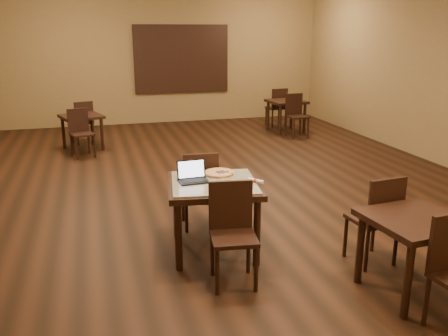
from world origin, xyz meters
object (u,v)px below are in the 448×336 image
object	(u,v)px
tiled_table	(214,191)
other_table_c_chair_far	(378,215)
pizza_pan	(219,174)
other_table_b	(82,121)
other_table_a	(286,106)
chair_main_far	(200,186)
chair_main_near	(232,227)
laptop	(192,176)
other_table_a_chair_far	(278,105)
other_table_b_chair_far	(83,120)
other_table_a_chair_near	(296,113)
other_table_b_chair_near	(80,130)
other_table_c	(414,230)

from	to	relation	value
tiled_table	other_table_c_chair_far	world-z (taller)	other_table_c_chair_far
pizza_pan	other_table_b	xyz separation A→B (m)	(-1.46, 4.73, -0.21)
other_table_a	chair_main_far	bearing A→B (deg)	-127.77
chair_main_near	laptop	size ratio (longest dim) A/B	3.05
other_table_a_chair_far	other_table_c_chair_far	bearing A→B (deg)	71.09
laptop	other_table_a	world-z (taller)	laptop
chair_main_far	other_table_a	bearing A→B (deg)	-118.50
laptop	pizza_pan	world-z (taller)	laptop
pizza_pan	laptop	bearing A→B (deg)	-155.92
other_table_c_chair_far	pizza_pan	bearing A→B (deg)	-41.56
chair_main_far	other_table_b_chair_far	world-z (taller)	chair_main_far
other_table_a	other_table_b_chair_far	size ratio (longest dim) A/B	0.95
laptop	other_table_c_chair_far	xyz separation A→B (m)	(1.65, -0.83, -0.30)
pizza_pan	other_table_a_chair_near	world-z (taller)	other_table_a_chair_near
pizza_pan	chair_main_far	bearing A→B (deg)	108.41
tiled_table	chair_main_near	xyz separation A→B (m)	(0.01, -0.62, -0.13)
other_table_b_chair_near	other_table_c	xyz separation A→B (m)	(2.80, -5.72, 0.10)
tiled_table	other_table_a_chair_near	size ratio (longest dim) A/B	1.13
other_table_a	other_table_b_chair_far	bearing A→B (deg)	174.83
chair_main_near	other_table_b_chair_near	bearing A→B (deg)	112.51
other_table_a	other_table_b	distance (m)	4.48
chair_main_far	other_table_c	distance (m)	2.38
pizza_pan	other_table_b_chair_far	xyz separation A→B (m)	(-1.43, 5.24, -0.28)
other_table_a_chair_far	other_table_b	bearing A→B (deg)	8.09
pizza_pan	other_table_b	bearing A→B (deg)	107.14
other_table_a_chair_far	other_table_b_chair_near	distance (m)	4.74
tiled_table	other_table_a_chair_far	size ratio (longest dim) A/B	1.13
other_table_b	other_table_c_chair_far	distance (m)	6.34
tiled_table	other_table_a_chair_near	distance (m)	5.82
other_table_b	other_table_c_chair_far	world-z (taller)	other_table_c_chair_far
other_table_b_chair_far	other_table_c	distance (m)	7.29
chair_main_near	chair_main_far	world-z (taller)	chair_main_near
other_table_b_chair_near	other_table_b	bearing A→B (deg)	69.57
other_table_a_chair_far	other_table_b_chair_near	xyz separation A→B (m)	(-4.48, -1.54, -0.03)
chair_main_far	chair_main_near	bearing A→B (deg)	95.07
chair_main_far	other_table_a_chair_far	size ratio (longest dim) A/B	1.00
chair_main_near	chair_main_far	distance (m)	1.24
other_table_c_chair_far	other_table_b_chair_near	bearing A→B (deg)	-67.00
chair_main_near	other_table_b_chair_near	size ratio (longest dim) A/B	1.07
chair_main_near	tiled_table	bearing A→B (deg)	98.36
chair_main_near	other_table_c_chair_far	distance (m)	1.44
other_table_b	other_table_b_chair_far	bearing A→B (deg)	69.57
other_table_b	other_table_c_chair_far	size ratio (longest dim) A/B	0.98
chair_main_far	other_table_a	world-z (taller)	chair_main_far
pizza_pan	other_table_c	world-z (taller)	pizza_pan
chair_main_far	tiled_table	bearing A→B (deg)	94.87
laptop	chair_main_near	bearing A→B (deg)	-76.76
chair_main_far	other_table_a_chair_far	xyz separation A→B (m)	(3.13, 5.38, -0.00)
other_table_a_chair_far	other_table_b_chair_far	world-z (taller)	other_table_a_chair_far
other_table_a	other_table_b	xyz separation A→B (m)	(-4.45, -0.49, -0.04)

